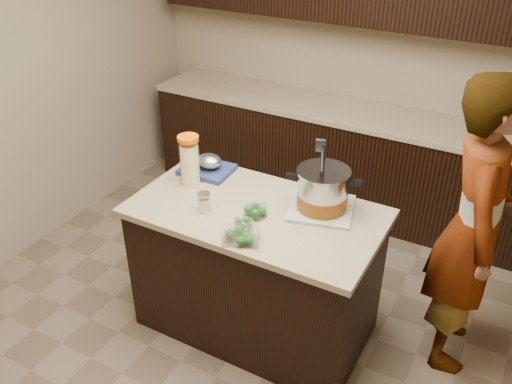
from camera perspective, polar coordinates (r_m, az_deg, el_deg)
ground_plane at (r=3.70m, az=-0.00°, el=-13.68°), size 4.00×4.00×0.00m
room_shell at (r=2.78m, az=-0.00°, el=12.39°), size 4.04×4.04×2.72m
back_cabinets at (r=4.55m, az=10.76°, el=9.02°), size 3.60×0.63×2.33m
island at (r=3.40m, az=-0.00°, el=-8.24°), size 1.46×0.81×0.90m
dish_towel at (r=3.15m, az=6.89°, el=-1.71°), size 0.44×0.44×0.02m
stock_pot at (r=3.09m, az=7.02°, el=0.03°), size 0.42×0.38×0.43m
lemonade_pitcher at (r=3.36m, az=-7.00°, el=3.16°), size 0.16×0.16×0.32m
mason_jar at (r=3.11m, az=-5.49°, el=-1.13°), size 0.10×0.10×0.13m
broccoli_tub_left at (r=3.07m, az=-0.08°, el=-2.07°), size 0.15×0.15×0.06m
broccoli_tub_right at (r=2.97m, az=-1.32°, el=-3.46°), size 0.13×0.13×0.05m
broccoli_tub_rect at (r=2.86m, az=-1.56°, el=-4.67°), size 0.23×0.20×0.07m
blue_tray at (r=3.52m, az=-5.09°, el=2.69°), size 0.33×0.27×0.12m
person at (r=3.21m, az=21.91°, el=-3.68°), size 0.54×0.72×1.78m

